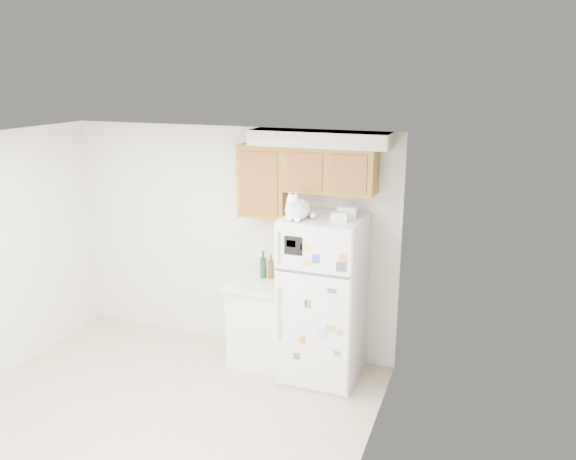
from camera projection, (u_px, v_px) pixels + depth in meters
The scene contains 9 objects.
ground_plane at pixel (133, 440), 4.83m from camera, with size 3.80×4.00×0.01m, color #BEAB92.
room_shell at pixel (149, 248), 4.56m from camera, with size 3.84×4.04×2.52m.
refrigerator at pixel (322, 299), 5.65m from camera, with size 0.76×0.78×1.70m.
base_counter at pixel (263, 321), 6.05m from camera, with size 0.64×0.64×0.92m.
cat at pixel (297, 208), 5.29m from camera, with size 0.29×0.42×0.29m.
storage_box_back at pixel (348, 212), 5.42m from camera, with size 0.18×0.13×0.10m, color white.
storage_box_front at pixel (339, 217), 5.25m from camera, with size 0.15×0.11×0.09m, color white.
bottle_green at pixel (263, 264), 6.00m from camera, with size 0.07×0.07×0.30m, color #19381E, non-canonical shape.
bottle_amber at pixel (271, 267), 5.98m from camera, with size 0.06×0.06×0.26m, color #593814, non-canonical shape.
Camera 1 is at (2.69, -3.44, 3.05)m, focal length 35.00 mm.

